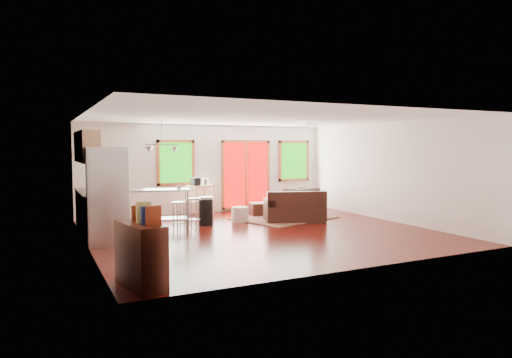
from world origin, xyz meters
name	(u,v)px	position (x,y,z in m)	size (l,w,h in m)	color
floor	(262,233)	(0.00, 0.00, -0.01)	(7.50, 7.00, 0.02)	#390805
ceiling	(262,117)	(0.00, 0.00, 2.61)	(7.50, 7.00, 0.02)	white
back_wall	(209,169)	(0.00, 3.51, 1.30)	(7.50, 0.02, 2.60)	silver
left_wall	(86,181)	(-3.76, 0.00, 1.30)	(0.02, 7.00, 2.60)	silver
right_wall	(389,172)	(3.76, 0.00, 1.30)	(0.02, 7.00, 2.60)	silver
front_wall	(362,188)	(0.00, -3.51, 1.30)	(7.50, 0.02, 2.60)	silver
window_left	(176,163)	(-1.00, 3.46, 1.50)	(1.10, 0.05, 1.30)	#13600B
french_doors	(246,175)	(1.20, 3.46, 1.10)	(1.60, 0.05, 2.10)	#C60000
window_right	(294,161)	(2.90, 3.46, 1.50)	(1.10, 0.05, 1.30)	#13600B
rug	(284,218)	(1.45, 1.50, 0.01)	(2.46, 1.89, 0.02)	#53643D
loveseat	(295,209)	(1.45, 0.97, 0.32)	(1.73, 1.33, 0.82)	black
coffee_table	(285,205)	(1.76, 2.02, 0.31)	(0.97, 0.68, 0.35)	#39150D
armchair	(301,198)	(2.56, 2.45, 0.41)	(0.80, 0.75, 0.82)	black
ottoman	(260,209)	(1.10, 2.30, 0.18)	(0.54, 0.54, 0.36)	black
pouf	(240,214)	(0.14, 1.55, 0.19)	(0.44, 0.44, 0.39)	beige
vase	(289,198)	(1.80, 1.88, 0.51)	(0.20, 0.21, 0.30)	silver
book	(303,197)	(2.12, 1.62, 0.54)	(0.20, 0.03, 0.27)	maroon
cabinets	(91,192)	(-3.49, 1.70, 0.93)	(0.64, 2.24, 2.30)	tan
refrigerator	(107,196)	(-3.34, 0.21, 0.97)	(0.84, 0.80, 1.94)	#B7BABC
island	(158,202)	(-2.05, 1.38, 0.66)	(1.60, 0.91, 0.96)	#B7BABC
cup	(179,186)	(-1.54, 1.32, 1.01)	(0.12, 0.09, 0.12)	white
bar_stool_a	(143,210)	(-2.42, 1.26, 0.50)	(0.40, 0.40, 0.67)	#B7BABC
bar_stool_b	(179,209)	(-1.69, 0.90, 0.51)	(0.40, 0.40, 0.69)	#B7BABC
bar_stool_c	(194,206)	(-1.26, 1.09, 0.55)	(0.36, 0.36, 0.74)	#B7BABC
trash_can	(206,211)	(-0.83, 1.48, 0.36)	(0.48, 0.48, 0.71)	black
kitchen_cart	(200,189)	(-0.40, 3.15, 0.74)	(0.81, 0.66, 1.08)	tan
bookshelf	(141,254)	(-3.35, -2.92, 0.47)	(0.56, 1.06, 1.19)	#39150D
ceiling_flush	(308,124)	(1.60, 0.60, 2.53)	(0.35, 0.35, 0.12)	white
pendant_light	(162,149)	(-1.90, 1.50, 1.90)	(0.80, 0.18, 0.79)	gray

